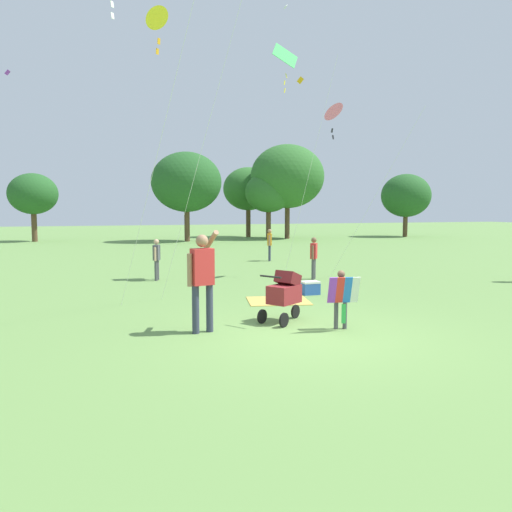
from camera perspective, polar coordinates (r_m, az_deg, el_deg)
name	(u,v)px	position (r m, az deg, el deg)	size (l,w,h in m)	color
ground_plane	(309,335)	(9.12, 6.02, -8.93)	(120.00, 120.00, 0.00)	#668E47
treeline_distant	(260,185)	(37.01, 0.42, 8.10)	(31.07, 7.72, 6.93)	brown
child_with_butterfly_kite	(341,294)	(9.50, 9.67, -4.28)	(0.60, 0.41, 1.11)	#4C4C51
person_adult_flyer	(202,274)	(9.11, -6.14, -2.03)	(0.59, 0.62, 1.87)	#33384C
stroller	(285,292)	(10.01, 3.28, -4.06)	(1.06, 0.89, 1.03)	black
kite_orange_delta	(158,22)	(13.30, -11.09, 24.64)	(1.89, 2.37, 7.01)	yellow
kite_green_novelty	(287,64)	(16.86, 3.50, 20.94)	(1.68, 1.52, 7.46)	green
kite_blue_high	(334,113)	(17.16, 8.86, 15.76)	(2.11, 3.00, 5.67)	pink
distant_kites_cluster	(88,67)	(31.44, -18.52, 19.72)	(28.81, 7.02, 9.06)	#F4A319
person_red_shirt	(270,242)	(21.52, 1.55, 1.58)	(0.28, 0.41, 1.37)	#33384C
person_sitting_far	(157,256)	(16.00, -11.23, -0.01)	(0.26, 0.39, 1.30)	#4C4C51
person_couple_left	(314,255)	(16.04, 6.58, 0.16)	(0.31, 0.36, 1.34)	#4C4C51
picnic_blanket	(278,301)	(12.30, 2.54, -5.10)	(1.47, 1.23, 0.02)	gold
cooler_box	(310,288)	(13.28, 6.20, -3.61)	(0.45, 0.33, 0.35)	#2D5BB7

